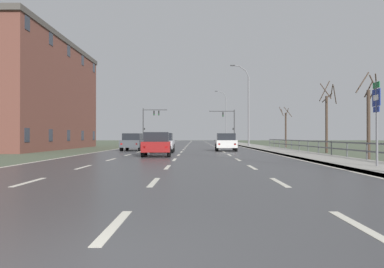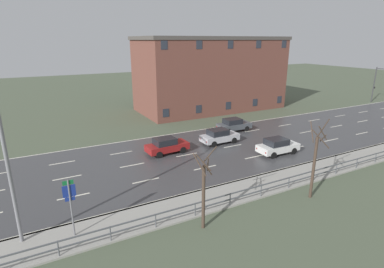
{
  "view_description": "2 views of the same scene",
  "coord_description": "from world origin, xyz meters",
  "px_view_note": "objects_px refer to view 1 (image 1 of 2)",
  "views": [
    {
      "loc": [
        1.16,
        -3.66,
        1.3
      ],
      "look_at": [
        0.52,
        67.41,
        1.73
      ],
      "focal_mm": 37.11,
      "sensor_mm": 36.0,
      "label": 1
    },
    {
      "loc": [
        24.51,
        11.03,
        10.6
      ],
      "look_at": [
        0.0,
        24.19,
        2.04
      ],
      "focal_mm": 28.63,
      "sensor_mm": 36.0,
      "label": 2
    }
  ],
  "objects_px": {
    "highway_sign": "(377,113)",
    "car_near_left": "(157,144)",
    "traffic_signal_right": "(230,122)",
    "car_distant": "(133,142)",
    "street_lamp_distant": "(226,117)",
    "car_mid_centre": "(163,143)",
    "street_lamp_foreground": "(384,17)",
    "brick_building": "(19,95)",
    "traffic_signal_left": "(149,120)",
    "car_near_right": "(226,142)",
    "street_lamp_midground": "(247,107)"
  },
  "relations": [
    {
      "from": "car_near_left",
      "to": "car_distant",
      "type": "bearing_deg",
      "value": 104.0
    },
    {
      "from": "street_lamp_distant",
      "to": "traffic_signal_left",
      "type": "xyz_separation_m",
      "value": [
        -14.36,
        -14.26,
        -1.14
      ]
    },
    {
      "from": "car_mid_centre",
      "to": "car_near_right",
      "type": "relative_size",
      "value": 1.0
    },
    {
      "from": "traffic_signal_right",
      "to": "car_near_right",
      "type": "distance_m",
      "value": 33.93
    },
    {
      "from": "traffic_signal_left",
      "to": "brick_building",
      "type": "bearing_deg",
      "value": -109.46
    },
    {
      "from": "traffic_signal_right",
      "to": "car_near_left",
      "type": "distance_m",
      "value": 43.95
    },
    {
      "from": "car_mid_centre",
      "to": "car_near_right",
      "type": "height_order",
      "value": "same"
    },
    {
      "from": "street_lamp_midground",
      "to": "car_mid_centre",
      "type": "relative_size",
      "value": 2.42
    },
    {
      "from": "highway_sign",
      "to": "traffic_signal_right",
      "type": "xyz_separation_m",
      "value": [
        -1.27,
        52.94,
        1.62
      ]
    },
    {
      "from": "traffic_signal_right",
      "to": "brick_building",
      "type": "distance_m",
      "value": 37.37
    },
    {
      "from": "highway_sign",
      "to": "traffic_signal_right",
      "type": "distance_m",
      "value": 52.98
    },
    {
      "from": "traffic_signal_right",
      "to": "brick_building",
      "type": "height_order",
      "value": "brick_building"
    },
    {
      "from": "street_lamp_distant",
      "to": "car_near_left",
      "type": "relative_size",
      "value": 2.59
    },
    {
      "from": "street_lamp_midground",
      "to": "car_mid_centre",
      "type": "xyz_separation_m",
      "value": [
        -8.95,
        -16.03,
        -4.11
      ]
    },
    {
      "from": "street_lamp_foreground",
      "to": "traffic_signal_left",
      "type": "relative_size",
      "value": 1.76
    },
    {
      "from": "street_lamp_midground",
      "to": "car_near_left",
      "type": "height_order",
      "value": "street_lamp_midground"
    },
    {
      "from": "car_distant",
      "to": "car_near_left",
      "type": "bearing_deg",
      "value": -71.46
    },
    {
      "from": "car_near_left",
      "to": "traffic_signal_left",
      "type": "bearing_deg",
      "value": 94.28
    },
    {
      "from": "car_distant",
      "to": "traffic_signal_left",
      "type": "bearing_deg",
      "value": 95.64
    },
    {
      "from": "traffic_signal_left",
      "to": "street_lamp_distant",
      "type": "bearing_deg",
      "value": 44.82
    },
    {
      "from": "street_lamp_distant",
      "to": "car_mid_centre",
      "type": "xyz_separation_m",
      "value": [
        -8.94,
        -50.76,
        -4.51
      ]
    },
    {
      "from": "traffic_signal_left",
      "to": "car_near_right",
      "type": "height_order",
      "value": "traffic_signal_left"
    },
    {
      "from": "traffic_signal_left",
      "to": "brick_building",
      "type": "distance_m",
      "value": 29.98
    },
    {
      "from": "traffic_signal_right",
      "to": "street_lamp_foreground",
      "type": "bearing_deg",
      "value": -89.66
    },
    {
      "from": "street_lamp_distant",
      "to": "highway_sign",
      "type": "distance_m",
      "value": 66.93
    },
    {
      "from": "traffic_signal_right",
      "to": "car_distant",
      "type": "xyz_separation_m",
      "value": [
        -11.64,
        -32.8,
        -3.06
      ]
    },
    {
      "from": "traffic_signal_right",
      "to": "car_near_right",
      "type": "bearing_deg",
      "value": -95.55
    },
    {
      "from": "street_lamp_distant",
      "to": "traffic_signal_right",
      "type": "xyz_separation_m",
      "value": [
        -0.32,
        -13.91,
        -1.45
      ]
    },
    {
      "from": "highway_sign",
      "to": "brick_building",
      "type": "height_order",
      "value": "brick_building"
    },
    {
      "from": "car_near_right",
      "to": "brick_building",
      "type": "height_order",
      "value": "brick_building"
    },
    {
      "from": "traffic_signal_left",
      "to": "brick_building",
      "type": "relative_size",
      "value": 0.27
    },
    {
      "from": "street_lamp_midground",
      "to": "brick_building",
      "type": "height_order",
      "value": "brick_building"
    },
    {
      "from": "brick_building",
      "to": "street_lamp_distant",
      "type": "bearing_deg",
      "value": 60.2
    },
    {
      "from": "car_distant",
      "to": "traffic_signal_right",
      "type": "bearing_deg",
      "value": 71.88
    },
    {
      "from": "car_distant",
      "to": "street_lamp_midground",
      "type": "bearing_deg",
      "value": 46.45
    },
    {
      "from": "street_lamp_foreground",
      "to": "car_distant",
      "type": "xyz_separation_m",
      "value": [
        -11.97,
        22.75,
        -4.49
      ]
    },
    {
      "from": "car_mid_centre",
      "to": "brick_building",
      "type": "height_order",
      "value": "brick_building"
    },
    {
      "from": "traffic_signal_right",
      "to": "car_distant",
      "type": "relative_size",
      "value": 1.43
    },
    {
      "from": "car_near_right",
      "to": "car_near_left",
      "type": "distance_m",
      "value": 10.74
    },
    {
      "from": "street_lamp_foreground",
      "to": "traffic_signal_right",
      "type": "xyz_separation_m",
      "value": [
        -0.33,
        55.55,
        -1.43
      ]
    },
    {
      "from": "traffic_signal_left",
      "to": "brick_building",
      "type": "xyz_separation_m",
      "value": [
        -9.98,
        -28.23,
        1.4
      ]
    },
    {
      "from": "highway_sign",
      "to": "car_near_left",
      "type": "bearing_deg",
      "value": 134.53
    },
    {
      "from": "street_lamp_midground",
      "to": "street_lamp_foreground",
      "type": "bearing_deg",
      "value": -90.0
    },
    {
      "from": "highway_sign",
      "to": "brick_building",
      "type": "xyz_separation_m",
      "value": [
        -25.28,
        24.36,
        3.32
      ]
    },
    {
      "from": "car_distant",
      "to": "street_lamp_distant",
      "type": "bearing_deg",
      "value": 77.06
    },
    {
      "from": "street_lamp_distant",
      "to": "car_near_right",
      "type": "height_order",
      "value": "street_lamp_distant"
    },
    {
      "from": "car_distant",
      "to": "car_near_right",
      "type": "bearing_deg",
      "value": -4.26
    },
    {
      "from": "car_mid_centre",
      "to": "brick_building",
      "type": "distance_m",
      "value": 18.11
    },
    {
      "from": "traffic_signal_right",
      "to": "car_near_left",
      "type": "height_order",
      "value": "traffic_signal_right"
    },
    {
      "from": "traffic_signal_left",
      "to": "car_distant",
      "type": "distance_m",
      "value": 32.71
    }
  ]
}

